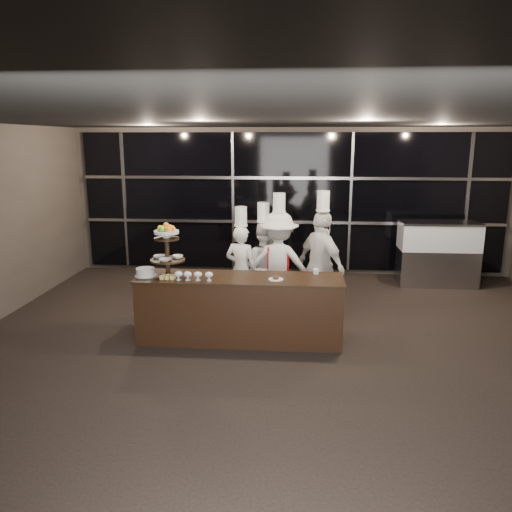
# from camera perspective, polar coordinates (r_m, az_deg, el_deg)

# --- Properties ---
(room) EXTENTS (10.00, 10.00, 10.00)m
(room) POSITION_cam_1_polar(r_m,az_deg,el_deg) (5.45, 3.41, -0.22)
(room) COLOR black
(room) RESTS_ON ground
(window_wall) EXTENTS (8.60, 0.10, 2.80)m
(window_wall) POSITION_cam_1_polar(r_m,az_deg,el_deg) (10.31, 4.05, 6.15)
(window_wall) COLOR black
(window_wall) RESTS_ON ground
(buffet_counter) EXTENTS (2.84, 0.74, 0.92)m
(buffet_counter) POSITION_cam_1_polar(r_m,az_deg,el_deg) (6.98, -1.85, -6.01)
(buffet_counter) COLOR black
(buffet_counter) RESTS_ON ground
(display_stand) EXTENTS (0.48, 0.48, 0.74)m
(display_stand) POSITION_cam_1_polar(r_m,az_deg,el_deg) (6.93, -10.15, 1.14)
(display_stand) COLOR black
(display_stand) RESTS_ON buffet_counter
(compotes) EXTENTS (0.52, 0.11, 0.12)m
(compotes) POSITION_cam_1_polar(r_m,az_deg,el_deg) (6.71, -7.19, -2.12)
(compotes) COLOR silver
(compotes) RESTS_ON buffet_counter
(layer_cake) EXTENTS (0.30, 0.30, 0.11)m
(layer_cake) POSITION_cam_1_polar(r_m,az_deg,el_deg) (7.05, -12.51, -1.82)
(layer_cake) COLOR white
(layer_cake) RESTS_ON buffet_counter
(pastry_squares) EXTENTS (0.20, 0.13, 0.05)m
(pastry_squares) POSITION_cam_1_polar(r_m,az_deg,el_deg) (6.86, -10.05, -2.35)
(pastry_squares) COLOR #EED374
(pastry_squares) RESTS_ON buffet_counter
(small_plate) EXTENTS (0.20, 0.20, 0.05)m
(small_plate) POSITION_cam_1_polar(r_m,az_deg,el_deg) (6.71, 2.28, -2.61)
(small_plate) COLOR white
(small_plate) RESTS_ON buffet_counter
(chef_cup) EXTENTS (0.08, 0.08, 0.07)m
(chef_cup) POSITION_cam_1_polar(r_m,az_deg,el_deg) (7.04, 6.86, -1.76)
(chef_cup) COLOR white
(chef_cup) RESTS_ON buffet_counter
(display_case) EXTENTS (1.48, 0.65, 1.24)m
(display_case) POSITION_cam_1_polar(r_m,az_deg,el_deg) (10.19, 20.07, 0.63)
(display_case) COLOR #A5A5AA
(display_case) RESTS_ON ground
(chef_a) EXTENTS (0.61, 0.49, 1.75)m
(chef_a) POSITION_cam_1_polar(r_m,az_deg,el_deg) (7.95, -1.70, -1.39)
(chef_a) COLOR white
(chef_a) RESTS_ON ground
(chef_b) EXTENTS (0.79, 0.65, 1.80)m
(chef_b) POSITION_cam_1_polar(r_m,az_deg,el_deg) (8.06, 0.83, -1.15)
(chef_b) COLOR silver
(chef_b) RESTS_ON ground
(chef_c) EXTENTS (1.13, 0.72, 1.96)m
(chef_c) POSITION_cam_1_polar(r_m,az_deg,el_deg) (7.91, 2.59, -0.87)
(chef_c) COLOR white
(chef_c) RESTS_ON ground
(chef_d) EXTENTS (0.94, 1.06, 2.02)m
(chef_d) POSITION_cam_1_polar(r_m,az_deg,el_deg) (7.75, 7.46, -1.02)
(chef_d) COLOR white
(chef_d) RESTS_ON ground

